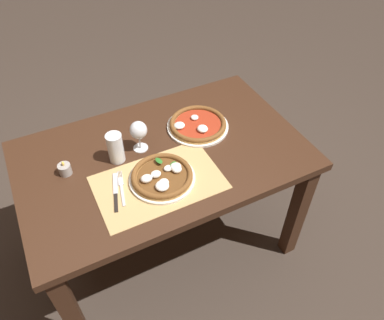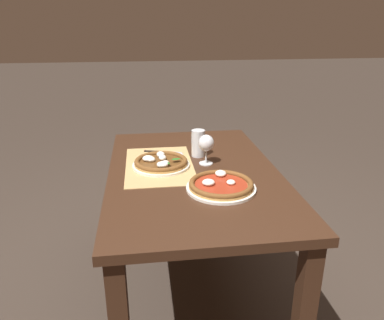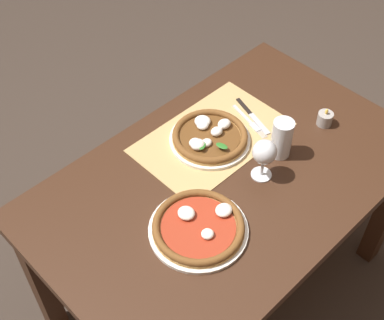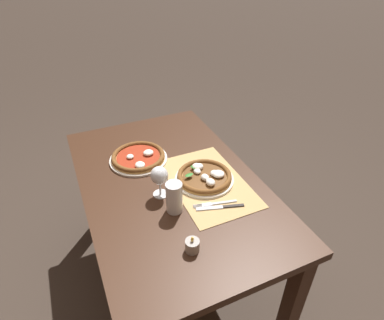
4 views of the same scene
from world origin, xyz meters
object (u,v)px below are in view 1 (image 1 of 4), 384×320
object	(u,v)px
pizza_far	(198,125)
pizza_near	(162,176)
votive_candle	(65,170)
pint_glass	(116,148)
fork	(122,188)
knife	(116,192)
wine_glass	(139,131)

from	to	relation	value
pizza_far	pizza_near	bearing A→B (deg)	-140.43
votive_candle	pizza_far	bearing A→B (deg)	1.47
pint_glass	votive_candle	xyz separation A→B (m)	(-0.23, 0.02, -0.05)
pizza_near	pizza_far	distance (m)	0.39
pizza_far	votive_candle	xyz separation A→B (m)	(-0.66, -0.02, 0.00)
pizza_near	fork	distance (m)	0.18
pizza_far	knife	size ratio (longest dim) A/B	1.46
pizza_near	pint_glass	xyz separation A→B (m)	(-0.13, 0.21, 0.05)
wine_glass	pizza_near	bearing A→B (deg)	-87.26
pizza_far	votive_candle	bearing A→B (deg)	-178.53
wine_glass	pizza_far	bearing A→B (deg)	2.60
pint_glass	votive_candle	world-z (taller)	pint_glass
pint_glass	fork	world-z (taller)	pint_glass
fork	knife	xyz separation A→B (m)	(-0.03, -0.01, 0.00)
knife	votive_candle	size ratio (longest dim) A/B	2.93
pizza_near	knife	distance (m)	0.21
pint_glass	fork	size ratio (longest dim) A/B	0.73
wine_glass	fork	world-z (taller)	wine_glass
pizza_far	pint_glass	world-z (taller)	pint_glass
pizza_near	knife	bearing A→B (deg)	173.39
pizza_far	knife	world-z (taller)	pizza_far
pizza_near	wine_glass	world-z (taller)	wine_glass
votive_candle	fork	bearing A→B (deg)	-45.73
pizza_far	knife	xyz separation A→B (m)	(-0.50, -0.22, -0.01)
pizza_near	wine_glass	size ratio (longest dim) A/B	1.85
wine_glass	knife	size ratio (longest dim) A/B	0.74
pint_glass	wine_glass	bearing A→B (deg)	10.47
wine_glass	pint_glass	distance (m)	0.13
pizza_far	knife	bearing A→B (deg)	-156.08
pizza_near	votive_candle	distance (m)	0.43
pint_glass	knife	world-z (taller)	pint_glass
wine_glass	pint_glass	bearing A→B (deg)	-169.53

